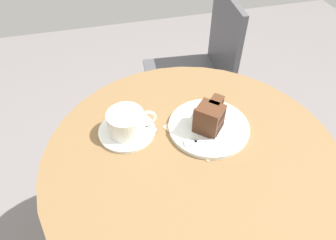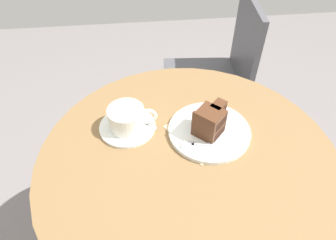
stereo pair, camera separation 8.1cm
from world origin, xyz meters
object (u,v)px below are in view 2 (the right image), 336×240
object	(u,v)px
saucer	(127,127)
fork	(199,145)
cake_plate	(209,131)
napkin	(208,130)
coffee_cup	(127,118)
teaspoon	(147,122)
cafe_chair	(221,70)
cake_slice	(210,121)

from	to	relation	value
saucer	fork	world-z (taller)	fork
saucer	cake_plate	bearing A→B (deg)	-10.96
cake_plate	napkin	distance (m)	0.01
saucer	coffee_cup	xyz separation A→B (m)	(0.00, -0.00, 0.04)
teaspoon	fork	bearing A→B (deg)	23.46
cake_plate	teaspoon	bearing A→B (deg)	163.90
coffee_cup	cafe_chair	bearing A→B (deg)	52.42
teaspoon	cake_slice	xyz separation A→B (m)	(0.16, -0.05, 0.04)
cake_plate	fork	world-z (taller)	fork
cake_plate	napkin	xyz separation A→B (m)	(-0.00, 0.01, -0.00)
teaspoon	cafe_chair	bearing A→B (deg)	117.27
coffee_cup	fork	distance (m)	0.21
cake_plate	cake_slice	size ratio (longest dim) A/B	2.15
saucer	coffee_cup	world-z (taller)	coffee_cup
napkin	cafe_chair	distance (m)	0.66
cake_plate	napkin	size ratio (longest dim) A/B	0.93
saucer	coffee_cup	bearing A→B (deg)	-33.76
saucer	cafe_chair	distance (m)	0.74
cafe_chair	cake_slice	bearing A→B (deg)	-14.49
cake_plate	coffee_cup	bearing A→B (deg)	169.39
coffee_cup	teaspoon	size ratio (longest dim) A/B	1.45
saucer	teaspoon	distance (m)	0.06
teaspoon	coffee_cup	bearing A→B (deg)	-111.23
cake_slice	cafe_chair	distance (m)	0.69
fork	napkin	distance (m)	0.07
cake_plate	cafe_chair	size ratio (longest dim) A/B	0.27
napkin	cafe_chair	xyz separation A→B (m)	(0.21, 0.59, -0.23)
napkin	cake_slice	bearing A→B (deg)	-96.31
cafe_chair	cake_plate	bearing A→B (deg)	-14.41
fork	cafe_chair	xyz separation A→B (m)	(0.25, 0.65, -0.24)
teaspoon	cake_plate	distance (m)	0.17
coffee_cup	cake_slice	size ratio (longest dim) A/B	1.28
napkin	saucer	bearing A→B (deg)	171.14
saucer	cake_slice	size ratio (longest dim) A/B	1.50
saucer	cake_plate	size ratio (longest dim) A/B	0.69
coffee_cup	cake_slice	xyz separation A→B (m)	(0.22, -0.05, 0.01)
cake_slice	cafe_chair	size ratio (longest dim) A/B	0.13
napkin	coffee_cup	bearing A→B (deg)	171.51
coffee_cup	cake_slice	bearing A→B (deg)	-12.06
cake_plate	cake_slice	world-z (taller)	cake_slice
cafe_chair	fork	bearing A→B (deg)	-16.06
saucer	cake_slice	world-z (taller)	cake_slice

